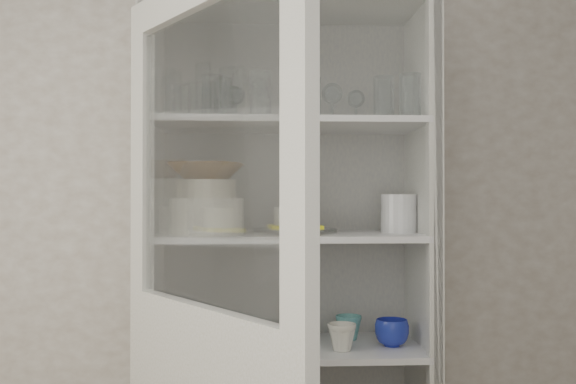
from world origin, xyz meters
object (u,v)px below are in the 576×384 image
(goblet_2, at_px, (332,103))
(goblet_3, at_px, (356,107))
(goblet_1, at_px, (236,104))
(cream_bowl, at_px, (207,189))
(glass_platter, at_px, (295,231))
(plate_stack_back, at_px, (178,219))
(mug_teal, at_px, (349,328))
(grey_bowl_stack, at_px, (399,214))
(terracotta_bowl, at_px, (207,171))
(measuring_cups, at_px, (208,345))
(pantry_cabinet, at_px, (287,319))
(teal_jar, at_px, (294,328))
(plate_stack_front, at_px, (206,216))
(mug_white, at_px, (342,337))
(yellow_trivet, at_px, (295,227))
(white_ramekin, at_px, (295,216))
(goblet_0, at_px, (234,104))
(white_canister, at_px, (213,328))
(mug_blue, at_px, (392,333))

(goblet_2, height_order, goblet_3, goblet_2)
(goblet_1, relative_size, cream_bowl, 0.77)
(goblet_1, bearing_deg, glass_platter, -24.13)
(plate_stack_back, height_order, mug_teal, plate_stack_back)
(grey_bowl_stack, bearing_deg, terracotta_bowl, -171.93)
(goblet_2, relative_size, goblet_3, 1.19)
(cream_bowl, height_order, terracotta_bowl, terracotta_bowl)
(grey_bowl_stack, distance_m, measuring_cups, 0.83)
(pantry_cabinet, bearing_deg, plate_stack_back, 169.64)
(terracotta_bowl, xyz_separation_m, glass_platter, (0.31, 0.08, -0.21))
(teal_jar, relative_size, measuring_cups, 1.02)
(plate_stack_front, distance_m, mug_white, 0.63)
(measuring_cups, bearing_deg, yellow_trivet, 14.99)
(goblet_3, distance_m, mug_teal, 0.83)
(yellow_trivet, height_order, measuring_cups, yellow_trivet)
(teal_jar, bearing_deg, white_ramekin, -85.89)
(goblet_0, xyz_separation_m, white_ramekin, (0.22, -0.12, -0.42))
(goblet_3, relative_size, glass_platter, 0.50)
(goblet_0, xyz_separation_m, goblet_2, (0.37, -0.00, 0.01))
(goblet_0, height_order, plate_stack_back, goblet_0)
(goblet_2, height_order, mug_white, goblet_2)
(goblet_3, xyz_separation_m, plate_stack_front, (-0.55, -0.20, -0.41))
(yellow_trivet, bearing_deg, pantry_cabinet, 111.45)
(glass_platter, height_order, yellow_trivet, yellow_trivet)
(plate_stack_back, distance_m, grey_bowl_stack, 0.83)
(goblet_2, bearing_deg, mug_teal, -45.99)
(glass_platter, xyz_separation_m, white_canister, (-0.29, 0.02, -0.35))
(glass_platter, distance_m, yellow_trivet, 0.01)
(goblet_0, relative_size, teal_jar, 1.61)
(grey_bowl_stack, bearing_deg, teal_jar, 178.51)
(goblet_2, relative_size, mug_white, 1.80)
(goblet_1, distance_m, cream_bowl, 0.38)
(goblet_1, xyz_separation_m, yellow_trivet, (0.22, -0.10, -0.46))
(mug_white, relative_size, white_canister, 0.84)
(plate_stack_front, height_order, white_canister, plate_stack_front)
(white_canister, bearing_deg, goblet_1, 45.14)
(mug_white, bearing_deg, plate_stack_front, 151.65)
(measuring_cups, bearing_deg, plate_stack_front, 132.62)
(cream_bowl, distance_m, white_ramekin, 0.33)
(goblet_2, xyz_separation_m, measuring_cups, (-0.46, -0.20, -0.87))
(yellow_trivet, xyz_separation_m, mug_blue, (0.34, -0.05, -0.38))
(goblet_0, distance_m, terracotta_bowl, 0.34)
(plate_stack_back, bearing_deg, plate_stack_front, -60.07)
(goblet_2, height_order, glass_platter, goblet_2)
(white_canister, bearing_deg, teal_jar, 3.23)
(goblet_0, relative_size, mug_blue, 1.37)
(goblet_1, height_order, white_canister, goblet_1)
(goblet_3, distance_m, glass_platter, 0.54)
(plate_stack_back, distance_m, mug_teal, 0.76)
(mug_white, height_order, teal_jar, teal_jar)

